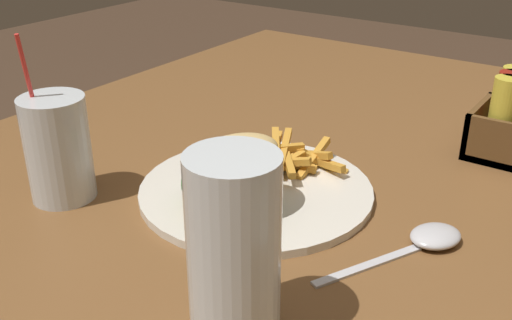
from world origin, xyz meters
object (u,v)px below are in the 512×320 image
object	(u,v)px
spoon	(430,238)
condiment_caddy	(507,122)
beer_glass	(234,252)
juice_glass	(59,153)
meal_plate_near	(248,180)

from	to	relation	value
spoon	condiment_caddy	distance (m)	0.29
spoon	condiment_caddy	world-z (taller)	condiment_caddy
beer_glass	condiment_caddy	world-z (taller)	beer_glass
spoon	juice_glass	bearing A→B (deg)	136.57
juice_glass	condiment_caddy	distance (m)	0.60
meal_plate_near	juice_glass	size ratio (longest dim) A/B	1.42
juice_glass	spoon	distance (m)	0.44
juice_glass	spoon	size ratio (longest dim) A/B	1.13
juice_glass	condiment_caddy	size ratio (longest dim) A/B	1.72
juice_glass	condiment_caddy	bearing A→B (deg)	137.06
juice_glass	spoon	bearing A→B (deg)	110.42
beer_glass	condiment_caddy	size ratio (longest dim) A/B	1.41
beer_glass	juice_glass	distance (m)	0.32
meal_plate_near	beer_glass	world-z (taller)	beer_glass
beer_glass	spoon	bearing A→B (deg)	157.61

